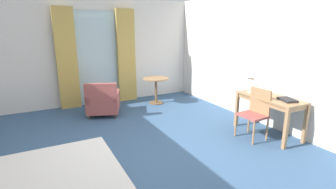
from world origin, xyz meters
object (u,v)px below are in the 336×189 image
at_px(writing_desk, 270,101).
at_px(desk_lamp, 252,81).
at_px(round_cafe_table, 156,85).
at_px(armchair_by_window, 103,102).
at_px(desk_chair, 256,111).
at_px(closed_book, 287,100).

bearing_deg(writing_desk, desk_lamp, 115.15).
bearing_deg(desk_lamp, round_cafe_table, 108.28).
bearing_deg(armchair_by_window, desk_chair, -50.05).
relative_size(armchair_by_window, round_cafe_table, 1.40).
height_order(desk_chair, round_cafe_table, desk_chair).
height_order(closed_book, armchair_by_window, armchair_by_window).
bearing_deg(round_cafe_table, desk_chair, -77.28).
bearing_deg(desk_lamp, armchair_by_window, 136.33).
relative_size(writing_desk, closed_book, 3.90).
bearing_deg(armchair_by_window, desk_lamp, -43.67).
bearing_deg(closed_book, desk_lamp, 123.37).
bearing_deg(armchair_by_window, writing_desk, -45.83).
bearing_deg(writing_desk, desk_chair, 179.15).
xyz_separation_m(desk_chair, closed_book, (0.38, -0.35, 0.25)).
relative_size(writing_desk, armchair_by_window, 1.28).
bearing_deg(closed_book, armchair_by_window, 149.09).
xyz_separation_m(desk_lamp, armchair_by_window, (-2.39, 2.28, -0.69)).
height_order(desk_chair, closed_book, desk_chair).
xyz_separation_m(desk_lamp, round_cafe_table, (-0.86, 2.59, -0.48)).
relative_size(desk_chair, closed_book, 2.88).
xyz_separation_m(armchair_by_window, round_cafe_table, (1.54, 0.31, 0.20)).
bearing_deg(round_cafe_table, writing_desk, -70.88).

